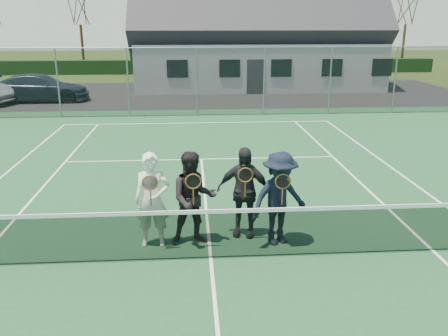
# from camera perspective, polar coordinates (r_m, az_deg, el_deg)

# --- Properties ---
(ground) EXTENTS (220.00, 220.00, 0.00)m
(ground) POSITION_cam_1_polar(r_m,az_deg,el_deg) (27.91, -3.47, 8.78)
(ground) COLOR #2D4117
(ground) RESTS_ON ground
(court_surface) EXTENTS (30.00, 30.00, 0.02)m
(court_surface) POSITION_cam_1_polar(r_m,az_deg,el_deg) (8.63, -1.60, -10.91)
(court_surface) COLOR #1C4C2B
(court_surface) RESTS_ON ground
(tarmac_carpark) EXTENTS (40.00, 12.00, 0.01)m
(tarmac_carpark) POSITION_cam_1_polar(r_m,az_deg,el_deg) (28.15, -11.73, 8.54)
(tarmac_carpark) COLOR black
(tarmac_carpark) RESTS_ON ground
(hedge_row) EXTENTS (40.00, 1.20, 1.10)m
(hedge_row) POSITION_cam_1_polar(r_m,az_deg,el_deg) (39.77, -3.73, 12.09)
(hedge_row) COLOR black
(hedge_row) RESTS_ON ground
(car_c) EXTENTS (5.03, 2.18, 1.44)m
(car_c) POSITION_cam_1_polar(r_m,az_deg,el_deg) (27.20, -21.23, 8.98)
(car_c) COLOR #1C2638
(car_c) RESTS_ON ground
(court_markings) EXTENTS (11.03, 23.83, 0.01)m
(court_markings) POSITION_cam_1_polar(r_m,az_deg,el_deg) (8.63, -1.61, -10.83)
(court_markings) COLOR white
(court_markings) RESTS_ON court_surface
(tennis_net) EXTENTS (11.68, 0.08, 1.10)m
(tennis_net) POSITION_cam_1_polar(r_m,az_deg,el_deg) (8.40, -1.63, -7.73)
(tennis_net) COLOR slate
(tennis_net) RESTS_ON ground
(perimeter_fence) EXTENTS (30.07, 0.07, 3.02)m
(perimeter_fence) POSITION_cam_1_polar(r_m,az_deg,el_deg) (21.26, -3.30, 10.29)
(perimeter_fence) COLOR slate
(perimeter_fence) RESTS_ON ground
(clubhouse) EXTENTS (15.60, 8.20, 7.70)m
(clubhouse) POSITION_cam_1_polar(r_m,az_deg,el_deg) (31.90, 3.82, 17.02)
(clubhouse) COLOR silver
(clubhouse) RESTS_ON ground
(tree_d) EXTENTS (3.20, 3.20, 7.77)m
(tree_d) POSITION_cam_1_polar(r_m,az_deg,el_deg) (42.47, 13.50, 19.09)
(tree_d) COLOR #362213
(tree_d) RESTS_ON ground
(tree_e) EXTENTS (3.20, 3.20, 7.77)m
(tree_e) POSITION_cam_1_polar(r_m,az_deg,el_deg) (44.58, 21.27, 18.32)
(tree_e) COLOR #392814
(tree_e) RESTS_ON ground
(player_a) EXTENTS (0.66, 0.50, 1.80)m
(player_a) POSITION_cam_1_polar(r_m,az_deg,el_deg) (8.87, -8.62, -3.83)
(player_a) COLOR white
(player_a) RESTS_ON court_surface
(player_b) EXTENTS (0.95, 0.78, 1.80)m
(player_b) POSITION_cam_1_polar(r_m,az_deg,el_deg) (8.87, -3.70, -3.68)
(player_b) COLOR black
(player_b) RESTS_ON court_surface
(player_c) EXTENTS (1.13, 0.70, 1.80)m
(player_c) POSITION_cam_1_polar(r_m,az_deg,el_deg) (9.21, 2.37, -2.87)
(player_c) COLOR black
(player_c) RESTS_ON court_surface
(player_d) EXTENTS (1.33, 1.05, 1.80)m
(player_d) POSITION_cam_1_polar(r_m,az_deg,el_deg) (8.91, 6.67, -3.68)
(player_d) COLOR black
(player_d) RESTS_ON court_surface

